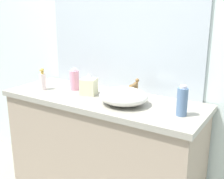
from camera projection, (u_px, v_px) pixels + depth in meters
The scene contains 10 objects.
bathroom_wall_rear at pixel (131, 39), 2.16m from camera, with size 6.00×0.06×2.60m, color silver.
vanity_counter at pixel (102, 153), 2.17m from camera, with size 1.52×0.55×0.90m.
wall_mirror_panel at pixel (121, 16), 2.11m from camera, with size 1.32×0.01×1.15m, color #B2BCC6.
sink_basin at pixel (123, 96), 1.88m from camera, with size 0.34×0.30×0.11m, color silver.
faucet at pixel (135, 87), 2.01m from camera, with size 0.03×0.12×0.14m.
soap_dispenser at pixel (43, 81), 2.23m from camera, with size 0.05×0.05×0.17m.
lotion_bottle at pixel (74, 80), 2.22m from camera, with size 0.07×0.07×0.17m.
perfume_bottle at pixel (182, 101), 1.67m from camera, with size 0.06×0.06×0.19m.
tissue_box at pixel (89, 86), 2.10m from camera, with size 0.14×0.14×0.16m.
candle_jar at pixel (42, 83), 2.39m from camera, with size 0.04×0.04×0.03m, color silver.
Camera 1 is at (1.05, -1.19, 1.52)m, focal length 44.98 mm.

